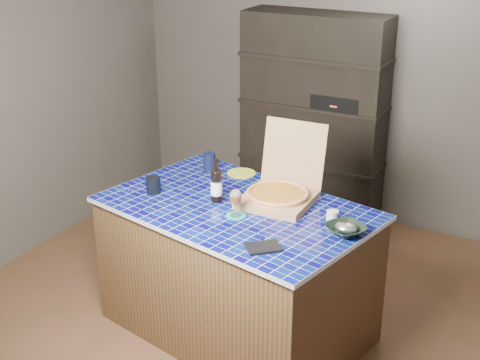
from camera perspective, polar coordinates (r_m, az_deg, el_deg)
The scene contains 14 objects.
room at distance 4.30m, azimuth -1.32°, elevation 4.15°, with size 3.50×3.50×3.50m.
shelving_unit at distance 5.72m, azimuth 6.30°, elevation 5.11°, with size 1.20×0.41×1.80m.
kitchen_island at distance 4.30m, azimuth -0.24°, elevation -7.62°, with size 1.80×1.35×0.89m.
pizza_box at distance 4.14m, azimuth 3.37°, elevation -1.04°, with size 0.43×0.52×0.45m.
mead_bottle at distance 4.13m, azimuth -2.03°, elevation -0.41°, with size 0.07×0.07×0.28m.
teal_trivet at distance 3.97m, azimuth -0.37°, elevation -3.07°, with size 0.12×0.12×0.01m, color #1A877E.
wine_glass at distance 3.92m, azimuth -0.37°, elevation -1.53°, with size 0.07×0.07×0.17m.
tumbler at distance 4.31m, azimuth -7.41°, elevation -0.42°, with size 0.09×0.09×0.10m, color black.
dvd_case at distance 3.61m, azimuth 2.01°, elevation -5.77°, with size 0.13×0.18×0.01m, color black.
bowl at distance 3.80m, azimuth 9.00°, elevation -4.21°, with size 0.22×0.22×0.05m, color black.
foil_contents at distance 3.79m, azimuth 9.02°, elevation -4.03°, with size 0.13×0.11×0.06m, color #B3B2BE.
white_jar at distance 3.94m, azimuth 7.89°, elevation -3.05°, with size 0.07×0.07×0.06m, color silver.
navy_cup at distance 4.61m, azimuth -2.63°, elevation 1.53°, with size 0.08×0.08×0.13m, color black.
green_trivet at distance 4.58m, azimuth 0.12°, elevation 0.59°, with size 0.19×0.19×0.01m, color #B1C329.
Camera 1 is at (2.01, -3.55, 2.61)m, focal length 50.00 mm.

